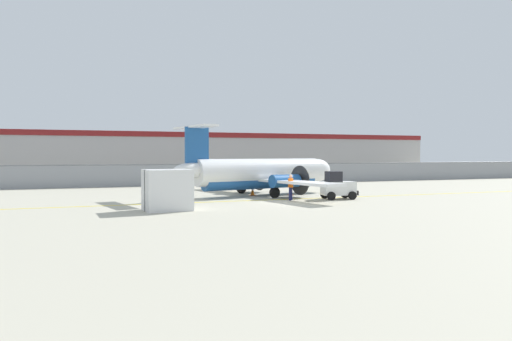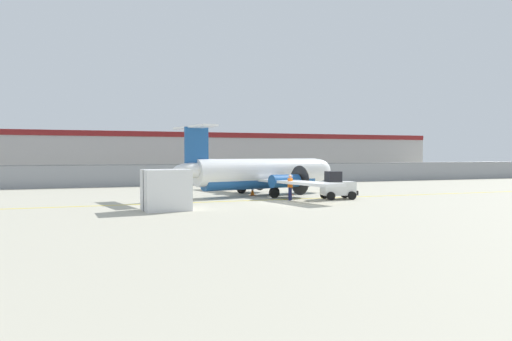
% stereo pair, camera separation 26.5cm
% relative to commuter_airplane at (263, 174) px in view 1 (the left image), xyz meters
% --- Properties ---
extents(ground_plane, '(140.00, 140.00, 0.01)m').
position_rel_commuter_airplane_xyz_m(ground_plane, '(0.15, -3.37, -1.60)').
color(ground_plane, '#B2AD99').
extents(perimeter_fence, '(98.00, 0.10, 2.10)m').
position_rel_commuter_airplane_xyz_m(perimeter_fence, '(0.15, 12.63, -0.49)').
color(perimeter_fence, gray).
rests_on(perimeter_fence, ground).
extents(parking_lot_strip, '(98.00, 17.00, 0.12)m').
position_rel_commuter_airplane_xyz_m(parking_lot_strip, '(0.15, 24.13, -1.54)').
color(parking_lot_strip, '#38383A').
rests_on(parking_lot_strip, ground).
extents(background_building, '(91.00, 8.10, 6.50)m').
position_rel_commuter_airplane_xyz_m(background_building, '(0.15, 42.62, 1.66)').
color(background_building, '#BCB7B2').
rests_on(background_building, ground).
extents(commuter_airplane, '(13.40, 15.92, 4.92)m').
position_rel_commuter_airplane_xyz_m(commuter_airplane, '(0.00, 0.00, 0.00)').
color(commuter_airplane, white).
rests_on(commuter_airplane, ground).
extents(baggage_tug, '(2.44, 1.61, 1.88)m').
position_rel_commuter_airplane_xyz_m(baggage_tug, '(3.72, -4.41, -0.75)').
color(baggage_tug, silver).
rests_on(baggage_tug, ground).
extents(ground_crew_worker, '(0.48, 0.48, 1.70)m').
position_rel_commuter_airplane_xyz_m(ground_crew_worker, '(0.43, -4.02, -0.65)').
color(ground_crew_worker, '#191E4C').
rests_on(ground_crew_worker, ground).
extents(cargo_container, '(2.58, 2.22, 2.20)m').
position_rel_commuter_airplane_xyz_m(cargo_container, '(-8.03, -6.76, -0.50)').
color(cargo_container, silver).
rests_on(cargo_container, ground).
extents(traffic_cone_near_left, '(0.36, 0.36, 0.64)m').
position_rel_commuter_airplane_xyz_m(traffic_cone_near_left, '(-0.77, 0.17, -1.29)').
color(traffic_cone_near_left, orange).
rests_on(traffic_cone_near_left, ground).
extents(traffic_cone_near_right, '(0.36, 0.36, 0.64)m').
position_rel_commuter_airplane_xyz_m(traffic_cone_near_right, '(1.93, -0.61, -1.29)').
color(traffic_cone_near_right, orange).
rests_on(traffic_cone_near_right, ground).
extents(parked_car_0, '(4.27, 2.14, 1.58)m').
position_rel_commuter_airplane_xyz_m(parked_car_0, '(-14.21, 29.72, -0.71)').
color(parked_car_0, silver).
rests_on(parked_car_0, parking_lot_strip).
extents(parked_car_1, '(4.32, 2.25, 1.58)m').
position_rel_commuter_airplane_xyz_m(parked_car_1, '(-8.72, 29.36, -0.71)').
color(parked_car_1, gray).
rests_on(parked_car_1, parking_lot_strip).
extents(parked_car_2, '(4.25, 2.11, 1.58)m').
position_rel_commuter_airplane_xyz_m(parked_car_2, '(-3.27, 23.55, -0.71)').
color(parked_car_2, red).
rests_on(parked_car_2, parking_lot_strip).
extents(parked_car_3, '(4.32, 2.25, 1.58)m').
position_rel_commuter_airplane_xyz_m(parked_car_3, '(2.92, 21.70, -0.71)').
color(parked_car_3, black).
rests_on(parked_car_3, parking_lot_strip).
extents(parked_car_4, '(4.30, 2.22, 1.58)m').
position_rel_commuter_airplane_xyz_m(parked_car_4, '(7.71, 28.11, -0.71)').
color(parked_car_4, red).
rests_on(parked_car_4, parking_lot_strip).
extents(parked_car_5, '(4.23, 2.06, 1.58)m').
position_rel_commuter_airplane_xyz_m(parked_car_5, '(15.16, 25.50, -0.71)').
color(parked_car_5, '#19662D').
rests_on(parked_car_5, parking_lot_strip).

